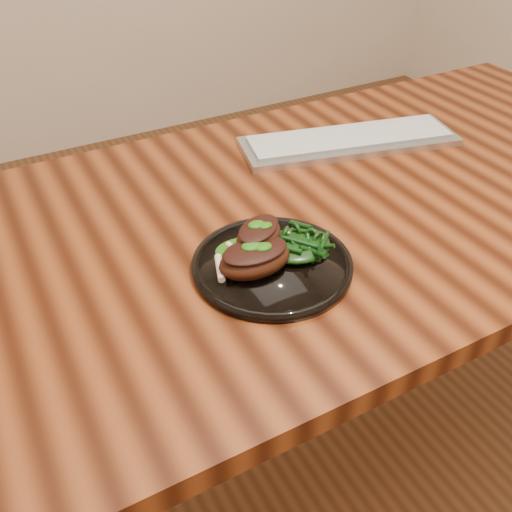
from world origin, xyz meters
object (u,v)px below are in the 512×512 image
(desk, at_px, (338,230))
(plate, at_px, (272,264))
(greens_heap, at_px, (298,242))
(keyboard, at_px, (349,140))
(lamb_chop_front, at_px, (254,258))

(desk, xyz_separation_m, plate, (-0.23, -0.13, 0.09))
(desk, xyz_separation_m, greens_heap, (-0.18, -0.13, 0.11))
(keyboard, bearing_deg, desk, -129.62)
(desk, height_order, plate, plate)
(plate, bearing_deg, desk, 30.23)
(desk, relative_size, lamb_chop_front, 13.12)
(desk, bearing_deg, greens_heap, -144.28)
(desk, bearing_deg, plate, -149.77)
(plate, distance_m, keyboard, 0.46)
(desk, relative_size, greens_heap, 15.10)
(plate, bearing_deg, keyboard, 39.14)
(plate, relative_size, keyboard, 0.51)
(keyboard, bearing_deg, plate, -140.86)
(greens_heap, distance_m, keyboard, 0.42)
(desk, relative_size, keyboard, 3.29)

